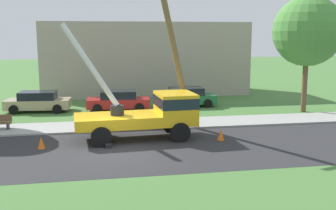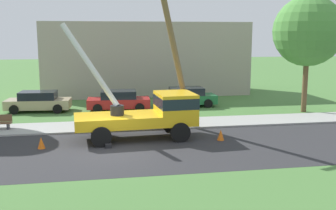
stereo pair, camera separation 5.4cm
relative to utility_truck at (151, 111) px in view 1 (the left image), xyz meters
name	(u,v)px [view 1 (the left image)]	position (x,y,z in m)	size (l,w,h in m)	color
ground_plane	(107,106)	(-2.06, 9.82, -1.41)	(120.00, 120.00, 0.00)	#477538
road_asphalt	(114,151)	(-2.06, -2.18, -1.40)	(80.00, 7.42, 0.01)	#2B2B2D
sidewalk_strip	(110,126)	(-2.06, 2.94, -1.36)	(80.00, 2.80, 0.10)	#9E9E99
utility_truck	(151,111)	(0.00, 0.00, 0.00)	(6.90, 3.21, 5.98)	gold
leaning_utility_pole	(175,52)	(1.48, 1.15, 3.01)	(2.91, 2.45, 8.63)	brown
traffic_cone_ahead	(221,135)	(3.44, -1.16, -1.13)	(0.36, 0.36, 0.56)	orange
traffic_cone_behind	(41,143)	(-5.47, -1.15, -1.13)	(0.36, 0.36, 0.56)	orange
parked_sedan_tan	(38,102)	(-6.85, 8.63, -0.70)	(4.53, 2.25, 1.42)	tan
parked_sedan_red	(118,100)	(-1.27, 8.08, -0.70)	(4.49, 2.17, 1.42)	#B21E1E
parked_sedan_green	(186,97)	(3.87, 8.87, -0.70)	(4.42, 2.05, 1.42)	#1E6638
roadside_tree_near	(308,31)	(11.48, 5.25, 4.16)	(4.76, 4.76, 7.96)	brown
lowrise_building_backdrop	(145,58)	(1.68, 16.32, 1.79)	(18.00, 6.00, 6.40)	#A5998C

